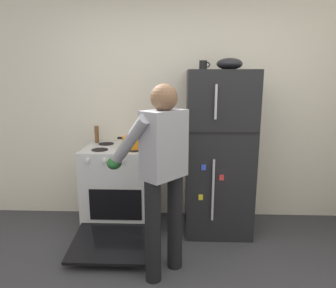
# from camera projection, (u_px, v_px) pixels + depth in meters

# --- Properties ---
(kitchen_wall_back) EXTENTS (6.00, 0.10, 2.70)m
(kitchen_wall_back) POSITION_uv_depth(u_px,v_px,m) (173.00, 103.00, 3.59)
(kitchen_wall_back) COLOR silver
(kitchen_wall_back) RESTS_ON ground
(refrigerator) EXTENTS (0.68, 0.72, 1.72)m
(refrigerator) POSITION_uv_depth(u_px,v_px,m) (218.00, 152.00, 3.31)
(refrigerator) COLOR black
(refrigerator) RESTS_ON ground
(stove_range) EXTENTS (0.76, 1.22, 0.91)m
(stove_range) POSITION_uv_depth(u_px,v_px,m) (121.00, 188.00, 3.42)
(stove_range) COLOR silver
(stove_range) RESTS_ON ground
(person_cook) EXTENTS (0.68, 0.70, 1.60)m
(person_cook) POSITION_uv_depth(u_px,v_px,m) (161.00, 165.00, 2.49)
(person_cook) COLOR black
(person_cook) RESTS_ON ground
(red_pot) EXTENTS (0.34, 0.24, 0.12)m
(red_pot) POSITION_uv_depth(u_px,v_px,m) (134.00, 142.00, 3.27)
(red_pot) COLOR orange
(red_pot) RESTS_ON stove_range
(coffee_mug) EXTENTS (0.11, 0.08, 0.10)m
(coffee_mug) POSITION_uv_depth(u_px,v_px,m) (203.00, 65.00, 3.17)
(coffee_mug) COLOR black
(coffee_mug) RESTS_ON refrigerator
(pepper_mill) EXTENTS (0.05, 0.05, 0.19)m
(pepper_mill) POSITION_uv_depth(u_px,v_px,m) (97.00, 134.00, 3.52)
(pepper_mill) COLOR brown
(pepper_mill) RESTS_ON stove_range
(mixing_bowl) EXTENTS (0.26, 0.26, 0.12)m
(mixing_bowl) POSITION_uv_depth(u_px,v_px,m) (230.00, 64.00, 3.11)
(mixing_bowl) COLOR black
(mixing_bowl) RESTS_ON refrigerator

